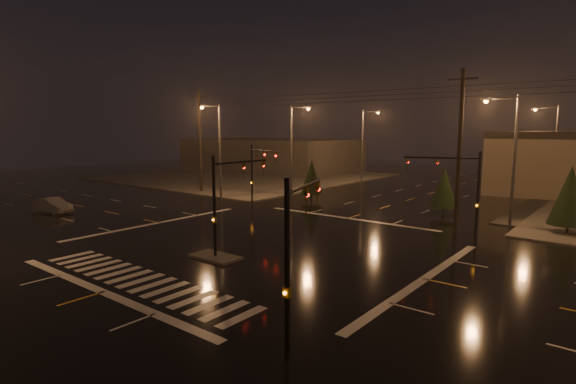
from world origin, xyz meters
name	(u,v)px	position (x,y,z in m)	size (l,w,h in m)	color
ground	(261,244)	(0.00, 0.00, 0.00)	(140.00, 140.00, 0.00)	black
sidewalk_nw	(246,176)	(-30.00, 30.00, 0.06)	(36.00, 36.00, 0.12)	#43403C
median_island	(215,257)	(0.00, -4.00, 0.07)	(3.00, 1.60, 0.15)	#43403C
crosswalk	(141,281)	(0.00, -9.00, 0.01)	(15.00, 2.60, 0.01)	beige
stop_bar_near	(103,292)	(0.00, -11.00, 0.01)	(16.00, 0.50, 0.01)	beige
stop_bar_far	(348,218)	(0.00, 11.00, 0.01)	(16.00, 0.50, 0.01)	beige
commercial_block	(271,154)	(-35.00, 42.00, 2.80)	(30.00, 18.00, 5.60)	#3C3835
signal_mast_median	(226,193)	(0.00, -3.07, 3.75)	(0.25, 4.59, 6.00)	black
signal_mast_ne	(462,183)	(9.50, 10.14, 3.79)	(4.84, 1.86, 6.00)	black
signal_mast_nw	(257,168)	(-9.50, 10.14, 3.79)	(4.84, 1.86, 6.00)	black
signal_mast_se	(295,243)	(10.23, -9.75, 3.71)	(1.55, 3.87, 6.00)	black
streetlight_1	(294,144)	(-11.18, 18.00, 5.80)	(2.77, 0.32, 10.00)	#38383A
streetlight_2	(364,141)	(-11.18, 34.00, 5.80)	(2.77, 0.32, 10.00)	#38383A
streetlight_3	(510,151)	(11.18, 16.00, 5.80)	(2.77, 0.32, 10.00)	#38383A
streetlight_4	(553,144)	(11.18, 36.00, 5.80)	(2.77, 0.32, 10.00)	#38383A
streetlight_5	(218,145)	(-16.00, 11.18, 5.80)	(0.32, 2.77, 10.00)	#38383A
utility_pole_0	(200,140)	(-22.00, 14.00, 6.13)	(2.20, 0.32, 12.00)	black
utility_pole_1	(459,147)	(8.00, 14.00, 6.13)	(2.20, 0.32, 12.00)	black
conifer_0	(570,195)	(15.32, 15.72, 2.82)	(2.72, 2.72, 4.95)	black
conifer_3	(312,177)	(-7.96, 16.93, 2.49)	(2.30, 2.30, 4.29)	black
conifer_4	(444,187)	(5.90, 17.13, 2.49)	(2.29, 2.29, 4.28)	black
car_crossing	(53,205)	(-22.21, -3.23, 0.69)	(1.45, 4.16, 1.37)	slate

